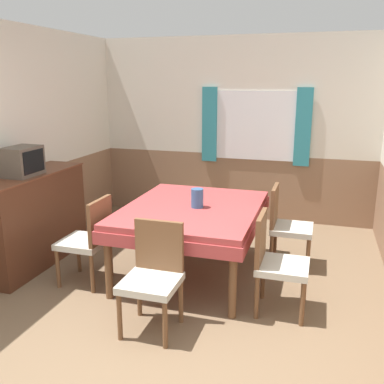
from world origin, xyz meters
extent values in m
cube|color=silver|center=(0.00, 3.94, 1.77)|extent=(4.38, 0.05, 1.65)
cube|color=#89664C|center=(0.00, 3.94, 0.47)|extent=(4.38, 0.05, 0.95)
cube|color=white|center=(0.31, 3.90, 1.37)|extent=(1.19, 0.01, 0.96)
cube|color=teal|center=(-0.35, 3.88, 1.37)|extent=(0.22, 0.03, 1.07)
cube|color=teal|center=(0.97, 3.88, 1.37)|extent=(0.22, 0.03, 1.07)
cube|color=silver|center=(-2.01, 1.96, 1.77)|extent=(0.05, 4.31, 1.65)
cube|color=#89664C|center=(-2.01, 1.96, 0.47)|extent=(0.05, 4.31, 0.95)
cube|color=#9E3838|center=(0.01, 1.86, 0.71)|extent=(1.34, 1.65, 0.06)
cube|color=#9E3838|center=(0.01, 1.86, 0.62)|extent=(1.37, 1.68, 0.12)
cylinder|color=brown|center=(-0.58, 1.12, 0.34)|extent=(0.07, 0.07, 0.68)
cylinder|color=brown|center=(0.59, 1.12, 0.34)|extent=(0.07, 0.07, 0.68)
cylinder|color=brown|center=(-0.58, 2.61, 0.34)|extent=(0.07, 0.07, 0.68)
cylinder|color=brown|center=(0.59, 2.61, 0.34)|extent=(0.07, 0.07, 0.68)
cylinder|color=brown|center=(-1.16, 1.16, 0.20)|extent=(0.04, 0.04, 0.40)
cylinder|color=brown|center=(-1.16, 1.54, 0.20)|extent=(0.04, 0.04, 0.40)
cylinder|color=brown|center=(-0.78, 1.16, 0.20)|extent=(0.04, 0.04, 0.40)
cylinder|color=brown|center=(-0.78, 1.54, 0.20)|extent=(0.04, 0.04, 0.40)
cube|color=#B7B2A3|center=(-0.97, 1.35, 0.43)|extent=(0.44, 0.44, 0.06)
cube|color=brown|center=(-0.77, 1.35, 0.67)|extent=(0.04, 0.42, 0.43)
cylinder|color=brown|center=(1.18, 1.54, 0.20)|extent=(0.04, 0.04, 0.40)
cylinder|color=brown|center=(1.18, 1.16, 0.20)|extent=(0.04, 0.04, 0.40)
cylinder|color=brown|center=(0.80, 1.54, 0.20)|extent=(0.04, 0.04, 0.40)
cylinder|color=brown|center=(0.80, 1.16, 0.20)|extent=(0.04, 0.04, 0.40)
cube|color=#B7B2A3|center=(0.99, 1.35, 0.43)|extent=(0.44, 0.44, 0.06)
cube|color=brown|center=(0.79, 1.35, 0.67)|extent=(0.04, 0.42, 0.43)
cylinder|color=brown|center=(1.18, 2.56, 0.20)|extent=(0.04, 0.04, 0.40)
cylinder|color=brown|center=(1.18, 2.18, 0.20)|extent=(0.04, 0.04, 0.40)
cylinder|color=brown|center=(0.80, 2.56, 0.20)|extent=(0.04, 0.04, 0.40)
cylinder|color=brown|center=(0.80, 2.18, 0.20)|extent=(0.04, 0.04, 0.40)
cube|color=#B7B2A3|center=(0.99, 2.37, 0.43)|extent=(0.44, 0.44, 0.06)
cube|color=brown|center=(0.79, 2.37, 0.67)|extent=(0.04, 0.42, 0.43)
cylinder|color=brown|center=(0.20, 0.53, 0.20)|extent=(0.04, 0.04, 0.40)
cylinder|color=brown|center=(-0.18, 0.53, 0.20)|extent=(0.04, 0.04, 0.40)
cylinder|color=brown|center=(0.20, 0.91, 0.20)|extent=(0.04, 0.04, 0.40)
cylinder|color=brown|center=(-0.18, 0.91, 0.20)|extent=(0.04, 0.04, 0.40)
cube|color=#B7B2A3|center=(0.01, 0.72, 0.43)|extent=(0.44, 0.44, 0.06)
cube|color=brown|center=(0.01, 0.92, 0.67)|extent=(0.42, 0.04, 0.43)
cube|color=#4C2819|center=(-1.75, 1.60, 0.51)|extent=(0.44, 1.43, 1.03)
cube|color=brown|center=(-1.75, 1.60, 1.02)|extent=(0.46, 1.45, 0.02)
cube|color=#51473D|center=(-1.73, 1.50, 1.18)|extent=(0.28, 0.39, 0.30)
cube|color=black|center=(-1.59, 1.50, 1.19)|extent=(0.01, 0.32, 0.23)
cylinder|color=#335684|center=(0.07, 1.84, 0.84)|extent=(0.13, 0.13, 0.19)
camera|label=1|loc=(1.24, -2.16, 1.99)|focal=40.00mm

